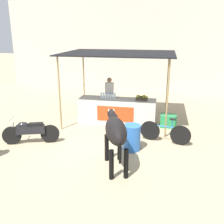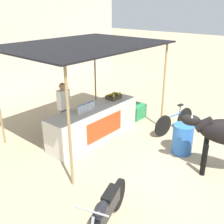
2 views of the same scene
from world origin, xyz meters
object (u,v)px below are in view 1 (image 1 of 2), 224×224
stall_counter (117,111)px  fruit_crate (142,98)px  vendor_behind_counter (109,97)px  bicycle_leaning (165,132)px  motorcycle_parked (30,131)px  cooler_box (168,121)px  water_barrel (132,137)px  cow (116,131)px

stall_counter → fruit_crate: bearing=2.9°
vendor_behind_counter → bicycle_leaning: vendor_behind_counter is taller
stall_counter → motorcycle_parked: (-2.38, -2.54, -0.05)m
cooler_box → water_barrel: size_ratio=0.75×
cow → motorcycle_parked: 3.20m
cooler_box → water_barrel: bearing=-116.1°
vendor_behind_counter → cow: 4.40m
fruit_crate → bicycle_leaning: size_ratio=0.27×
water_barrel → motorcycle_parked: (-3.26, -0.19, 0.03)m
cooler_box → water_barrel: water_barrel is taller
cooler_box → bicycle_leaning: size_ratio=0.37×
fruit_crate → cooler_box: bearing=-7.9°
vendor_behind_counter → cooler_box: (2.46, -0.85, -0.61)m
cow → bicycle_leaning: (1.27, 1.91, -0.69)m
water_barrel → bicycle_leaning: bicycle_leaning is taller
stall_counter → motorcycle_parked: bearing=-133.1°
fruit_crate → vendor_behind_counter: vendor_behind_counter is taller
water_barrel → cow: bearing=-103.5°
bicycle_leaning → water_barrel: bearing=-143.0°
cooler_box → motorcycle_parked: bearing=-150.8°
motorcycle_parked → vendor_behind_counter: bearing=59.9°
stall_counter → fruit_crate: fruit_crate is taller
motorcycle_parked → bicycle_leaning: 4.36m
cow → bicycle_leaning: size_ratio=1.13×
bicycle_leaning → motorcycle_parked: bearing=-167.5°
motorcycle_parked → bicycle_leaning: bearing=12.5°
stall_counter → cooler_box: size_ratio=5.00×
cooler_box → motorcycle_parked: size_ratio=0.35×
vendor_behind_counter → cow: size_ratio=0.90×
vendor_behind_counter → water_barrel: 3.41m
motorcycle_parked → bicycle_leaning: size_ratio=1.06×
stall_counter → cow: size_ratio=1.63×
stall_counter → cooler_box: bearing=-2.8°
cooler_box → fruit_crate: bearing=172.1°
stall_counter → water_barrel: size_ratio=3.76×
cow → motorcycle_parked: cow is taller
water_barrel → cow: cow is taller
water_barrel → bicycle_leaning: (1.00, 0.75, -0.05)m
fruit_crate → cow: bearing=-95.4°
cow → vendor_behind_counter: bearing=104.2°
vendor_behind_counter → motorcycle_parked: bearing=-120.1°
vendor_behind_counter → cooler_box: 2.67m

